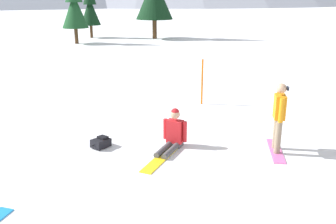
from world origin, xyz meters
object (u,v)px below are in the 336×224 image
(pine_tree_short, at_px, (90,6))
(snowboarder_midground, at_px, (279,116))
(snowboarder_background, at_px, (172,135))
(backpack_black, at_px, (101,142))
(pine_tree_young, at_px, (74,4))
(trail_marker_pole, at_px, (202,82))

(pine_tree_short, bearing_deg, snowboarder_midground, -63.98)
(snowboarder_background, distance_m, backpack_black, 1.79)
(pine_tree_young, distance_m, pine_tree_short, 4.03)
(pine_tree_short, bearing_deg, snowboarder_background, -69.24)
(backpack_black, xyz_separation_m, trail_marker_pole, (2.48, 4.09, 0.65))
(snowboarder_midground, bearing_deg, trail_marker_pole, 114.96)
(snowboarder_midground, xyz_separation_m, trail_marker_pole, (-1.83, 3.94, -0.11))
(snowboarder_midground, bearing_deg, snowboarder_background, -178.70)
(trail_marker_pole, bearing_deg, backpack_black, -121.20)
(snowboarder_background, xyz_separation_m, pine_tree_short, (-8.90, 23.48, 2.30))
(snowboarder_midground, xyz_separation_m, pine_tree_short, (-11.43, 23.42, 1.75))
(snowboarder_midground, height_order, snowboarder_background, snowboarder_midground)
(snowboarder_midground, xyz_separation_m, backpack_black, (-4.31, -0.15, -0.77))
(snowboarder_midground, relative_size, trail_marker_pole, 1.09)
(snowboarder_background, height_order, backpack_black, snowboarder_background)
(pine_tree_short, bearing_deg, pine_tree_young, -89.79)
(snowboarder_background, bearing_deg, snowboarder_midground, 1.30)
(snowboarder_midground, height_order, backpack_black, snowboarder_midground)
(backpack_black, bearing_deg, snowboarder_background, 3.00)
(pine_tree_short, bearing_deg, backpack_black, -73.18)
(trail_marker_pole, distance_m, pine_tree_young, 18.31)
(backpack_black, bearing_deg, pine_tree_young, 109.99)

